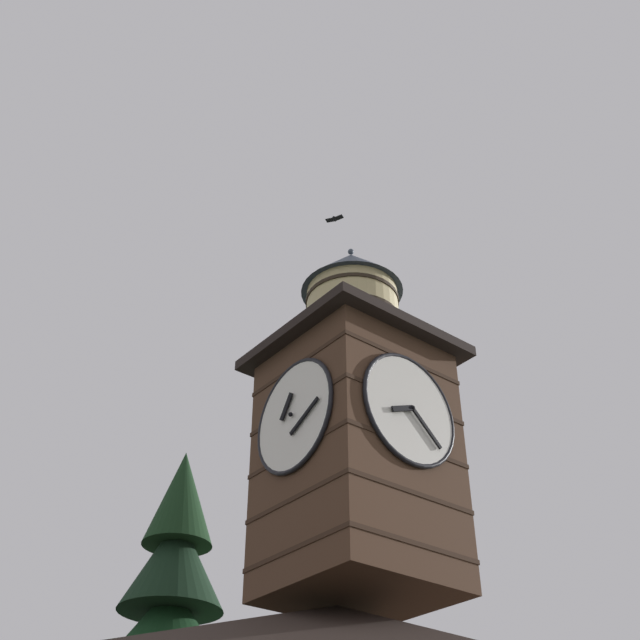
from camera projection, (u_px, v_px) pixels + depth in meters
clock_tower at (356, 426)px, 18.94m from camera, size 4.13×4.13×9.20m
flying_bird_high at (335, 219)px, 25.80m from camera, size 0.40×0.57×0.13m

